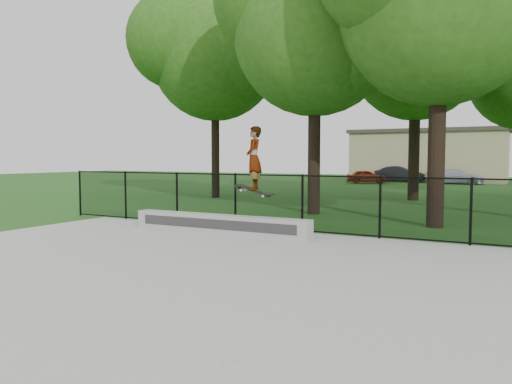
# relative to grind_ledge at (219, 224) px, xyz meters

# --- Properties ---
(ground) EXTENTS (100.00, 100.00, 0.00)m
(ground) POSITION_rel_grind_ledge_xyz_m (1.78, -4.70, -0.30)
(ground) COLOR #1C5919
(ground) RESTS_ON ground
(concrete_slab) EXTENTS (14.00, 12.00, 0.06)m
(concrete_slab) POSITION_rel_grind_ledge_xyz_m (1.78, -4.70, -0.27)
(concrete_slab) COLOR #A7A7A2
(concrete_slab) RESTS_ON ground
(grind_ledge) EXTENTS (4.97, 0.40, 0.49)m
(grind_ledge) POSITION_rel_grind_ledge_xyz_m (0.00, 0.00, 0.00)
(grind_ledge) COLOR #A6A6A1
(grind_ledge) RESTS_ON concrete_slab
(car_a) EXTENTS (3.26, 2.20, 1.04)m
(car_a) POSITION_rel_grind_ledge_xyz_m (-3.75, 26.95, 0.21)
(car_a) COLOR maroon
(car_a) RESTS_ON ground
(car_b) EXTENTS (3.56, 1.42, 1.29)m
(car_b) POSITION_rel_grind_ledge_xyz_m (-1.94, 30.31, 0.34)
(car_b) COLOR black
(car_b) RESTS_ON ground
(car_c) EXTENTS (3.52, 1.60, 1.10)m
(car_c) POSITION_rel_grind_ledge_xyz_m (2.42, 29.24, 0.25)
(car_c) COLOR #ABAEC2
(car_c) RESTS_ON ground
(skater_airborne) EXTENTS (0.81, 0.65, 1.73)m
(skater_airborne) POSITION_rel_grind_ledge_xyz_m (1.04, -0.05, 1.64)
(skater_airborne) COLOR black
(skater_airborne) RESTS_ON ground
(chainlink_fence) EXTENTS (16.06, 0.06, 1.50)m
(chainlink_fence) POSITION_rel_grind_ledge_xyz_m (1.78, 1.20, 0.51)
(chainlink_fence) COLOR black
(chainlink_fence) RESTS_ON concrete_slab
(tree_row) EXTENTS (21.10, 18.54, 11.21)m
(tree_row) POSITION_rel_grind_ledge_xyz_m (2.64, 9.48, 6.48)
(tree_row) COLOR black
(tree_row) RESTS_ON ground
(distant_building) EXTENTS (12.40, 6.40, 4.30)m
(distant_building) POSITION_rel_grind_ledge_xyz_m (-0.22, 33.30, 1.86)
(distant_building) COLOR tan
(distant_building) RESTS_ON ground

